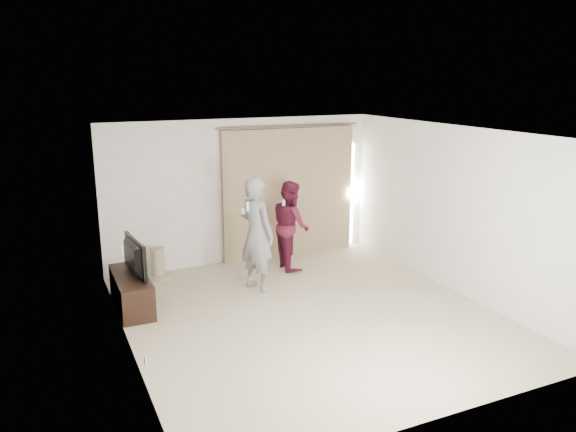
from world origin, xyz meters
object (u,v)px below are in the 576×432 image
object	(u,v)px
tv_console	(131,292)
person_man	(257,234)
person_woman	(291,225)
tv	(129,257)

from	to	relation	value
tv_console	person_man	world-z (taller)	person_man
person_man	tv_console	bearing A→B (deg)	178.45
tv_console	person_man	bearing A→B (deg)	-1.55
person_woman	person_man	bearing A→B (deg)	-142.24
tv_console	tv	world-z (taller)	tv
tv_console	person_man	xyz separation A→B (m)	(1.96, -0.05, 0.66)
tv	person_woman	size ratio (longest dim) A/B	0.61
tv	person_woman	xyz separation A→B (m)	(2.88, 0.66, 0.01)
person_man	person_woman	size ratio (longest dim) A/B	1.16
tv	person_woman	world-z (taller)	person_woman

